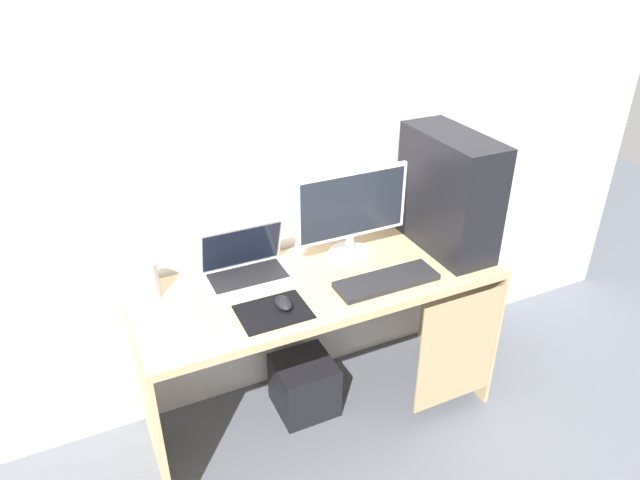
{
  "coord_description": "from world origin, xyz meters",
  "views": [
    {
      "loc": [
        -0.84,
        -1.78,
        2.0
      ],
      "look_at": [
        0.0,
        0.0,
        0.91
      ],
      "focal_mm": 32.54,
      "sensor_mm": 36.0,
      "label": 1
    }
  ],
  "objects_px": {
    "monitor": "(352,211)",
    "laptop": "(246,268)",
    "speaker": "(148,280)",
    "pc_tower": "(449,192)",
    "mouse_left": "(283,303)",
    "subwoofer": "(304,385)",
    "keyboard": "(387,281)"
  },
  "relations": [
    {
      "from": "monitor",
      "to": "laptop",
      "type": "height_order",
      "value": "monitor"
    },
    {
      "from": "laptop",
      "to": "speaker",
      "type": "bearing_deg",
      "value": 175.42
    },
    {
      "from": "pc_tower",
      "to": "monitor",
      "type": "height_order",
      "value": "pc_tower"
    },
    {
      "from": "mouse_left",
      "to": "speaker",
      "type": "bearing_deg",
      "value": 146.37
    },
    {
      "from": "subwoofer",
      "to": "keyboard",
      "type": "bearing_deg",
      "value": -36.47
    },
    {
      "from": "pc_tower",
      "to": "monitor",
      "type": "bearing_deg",
      "value": 166.49
    },
    {
      "from": "keyboard",
      "to": "subwoofer",
      "type": "height_order",
      "value": "keyboard"
    },
    {
      "from": "monitor",
      "to": "mouse_left",
      "type": "bearing_deg",
      "value": -149.48
    },
    {
      "from": "keyboard",
      "to": "mouse_left",
      "type": "height_order",
      "value": "mouse_left"
    },
    {
      "from": "keyboard",
      "to": "mouse_left",
      "type": "distance_m",
      "value": 0.43
    },
    {
      "from": "pc_tower",
      "to": "keyboard",
      "type": "bearing_deg",
      "value": -157.2
    },
    {
      "from": "laptop",
      "to": "monitor",
      "type": "bearing_deg",
      "value": -2.21
    },
    {
      "from": "mouse_left",
      "to": "laptop",
      "type": "bearing_deg",
      "value": 101.84
    },
    {
      "from": "subwoofer",
      "to": "speaker",
      "type": "bearing_deg",
      "value": 169.93
    },
    {
      "from": "laptop",
      "to": "pc_tower",
      "type": "bearing_deg",
      "value": -7.59
    },
    {
      "from": "monitor",
      "to": "speaker",
      "type": "relative_size",
      "value": 3.41
    },
    {
      "from": "speaker",
      "to": "mouse_left",
      "type": "height_order",
      "value": "speaker"
    },
    {
      "from": "laptop",
      "to": "mouse_left",
      "type": "relative_size",
      "value": 3.58
    },
    {
      "from": "pc_tower",
      "to": "mouse_left",
      "type": "relative_size",
      "value": 5.33
    },
    {
      "from": "monitor",
      "to": "pc_tower",
      "type": "bearing_deg",
      "value": -13.51
    },
    {
      "from": "speaker",
      "to": "subwoofer",
      "type": "distance_m",
      "value": 0.9
    },
    {
      "from": "pc_tower",
      "to": "laptop",
      "type": "distance_m",
      "value": 0.91
    },
    {
      "from": "laptop",
      "to": "speaker",
      "type": "height_order",
      "value": "laptop"
    },
    {
      "from": "keyboard",
      "to": "monitor",
      "type": "bearing_deg",
      "value": 95.15
    },
    {
      "from": "laptop",
      "to": "mouse_left",
      "type": "bearing_deg",
      "value": -78.16
    },
    {
      "from": "speaker",
      "to": "subwoofer",
      "type": "bearing_deg",
      "value": -10.07
    },
    {
      "from": "pc_tower",
      "to": "monitor",
      "type": "relative_size",
      "value": 1.02
    },
    {
      "from": "keyboard",
      "to": "mouse_left",
      "type": "relative_size",
      "value": 4.38
    },
    {
      "from": "laptop",
      "to": "mouse_left",
      "type": "xyz_separation_m",
      "value": [
        0.05,
        -0.26,
        -0.02
      ]
    },
    {
      "from": "speaker",
      "to": "keyboard",
      "type": "distance_m",
      "value": 0.92
    },
    {
      "from": "monitor",
      "to": "speaker",
      "type": "bearing_deg",
      "value": 176.72
    },
    {
      "from": "monitor",
      "to": "mouse_left",
      "type": "distance_m",
      "value": 0.51
    }
  ]
}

